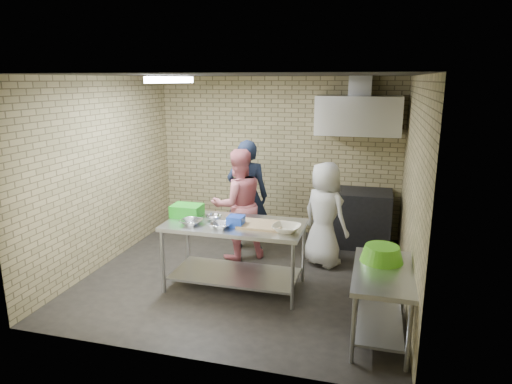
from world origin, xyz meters
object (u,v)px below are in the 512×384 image
(woman_pink, at_px, (238,204))
(woman_white, at_px, (325,214))
(blue_tub, at_px, (236,221))
(side_counter, at_px, (381,304))
(green_crate, at_px, (187,211))
(green_basin, at_px, (382,253))
(bottle_green, at_px, (388,121))
(bottle_red, at_px, (362,119))
(stove, at_px, (353,217))
(prep_table, at_px, (235,255))
(man_navy, at_px, (247,196))

(woman_pink, relative_size, woman_white, 1.10)
(woman_pink, bearing_deg, blue_tub, 71.35)
(side_counter, height_order, green_crate, green_crate)
(green_basin, distance_m, bottle_green, 2.98)
(bottle_red, bearing_deg, stove, -101.77)
(woman_pink, bearing_deg, prep_table, 70.20)
(blue_tub, bearing_deg, green_crate, 163.65)
(stove, relative_size, bottle_red, 6.67)
(green_basin, relative_size, woman_pink, 0.28)
(side_counter, height_order, blue_tub, blue_tub)
(green_crate, height_order, man_navy, man_navy)
(bottle_red, xyz_separation_m, man_navy, (-1.65, -0.92, -1.15))
(side_counter, distance_m, green_basin, 0.52)
(stove, xyz_separation_m, green_basin, (0.43, -2.50, 0.38))
(stove, relative_size, bottle_green, 8.00)
(blue_tub, xyz_separation_m, green_basin, (1.75, -0.36, -0.11))
(woman_pink, bearing_deg, side_counter, 106.18)
(blue_tub, distance_m, woman_pink, 1.14)
(green_crate, bearing_deg, blue_tub, -16.35)
(prep_table, distance_m, bottle_green, 3.32)
(blue_tub, relative_size, man_navy, 0.11)
(blue_tub, xyz_separation_m, man_navy, (-0.28, 1.46, -0.06))
(green_basin, bearing_deg, green_crate, 166.90)
(side_counter, height_order, woman_white, woman_white)
(stove, xyz_separation_m, woman_white, (-0.36, -0.97, 0.31))
(green_basin, bearing_deg, bottle_green, 89.58)
(stove, relative_size, green_basin, 2.61)
(prep_table, height_order, blue_tub, blue_tub)
(bottle_green, distance_m, woman_white, 1.92)
(stove, height_order, bottle_red, bottle_red)
(prep_table, relative_size, woman_pink, 1.05)
(blue_tub, distance_m, woman_white, 1.53)
(blue_tub, bearing_deg, bottle_red, 59.99)
(blue_tub, bearing_deg, stove, 58.25)
(bottle_green, xyz_separation_m, man_navy, (-2.05, -0.92, -1.13))
(bottle_green, bearing_deg, prep_table, -128.67)
(green_basin, relative_size, man_navy, 0.26)
(prep_table, xyz_separation_m, stove, (1.37, 2.04, 0.01))
(bottle_red, relative_size, bottle_green, 1.20)
(prep_table, xyz_separation_m, bottle_red, (1.42, 2.28, 1.59))
(blue_tub, xyz_separation_m, woman_pink, (-0.31, 1.09, -0.11))
(stove, bearing_deg, woman_white, -110.27)
(green_crate, bearing_deg, prep_table, -9.73)
(prep_table, relative_size, green_basin, 3.82)
(side_counter, height_order, man_navy, man_navy)
(bottle_green, distance_m, woman_pink, 2.72)
(side_counter, distance_m, bottle_red, 3.44)
(blue_tub, xyz_separation_m, woman_white, (0.97, 1.17, -0.18))
(green_basin, xyz_separation_m, bottle_red, (-0.38, 2.74, 1.19))
(side_counter, xyz_separation_m, green_basin, (-0.02, 0.25, 0.46))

